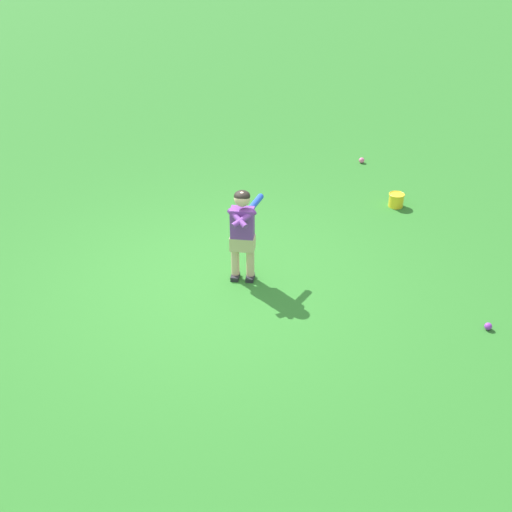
# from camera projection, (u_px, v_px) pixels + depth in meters

# --- Properties ---
(ground_plane) EXTENTS (40.00, 40.00, 0.00)m
(ground_plane) POSITION_uv_depth(u_px,v_px,m) (214.00, 282.00, 7.15)
(ground_plane) COLOR #2D7528
(child_batter) EXTENTS (0.55, 0.42, 1.08)m
(child_batter) POSITION_uv_depth(u_px,v_px,m) (243.00, 227.00, 6.88)
(child_batter) COLOR #232328
(child_batter) RESTS_ON ground
(play_ball_behind_batter) EXTENTS (0.08, 0.08, 0.08)m
(play_ball_behind_batter) POSITION_uv_depth(u_px,v_px,m) (488.00, 326.00, 6.39)
(play_ball_behind_batter) COLOR purple
(play_ball_behind_batter) RESTS_ON ground
(play_ball_far_left) EXTENTS (0.09, 0.09, 0.09)m
(play_ball_far_left) POSITION_uv_depth(u_px,v_px,m) (362.00, 160.00, 10.01)
(play_ball_far_left) COLOR pink
(play_ball_far_left) RESTS_ON ground
(toy_bucket) EXTENTS (0.22, 0.22, 0.19)m
(toy_bucket) POSITION_uv_depth(u_px,v_px,m) (396.00, 200.00, 8.70)
(toy_bucket) COLOR yellow
(toy_bucket) RESTS_ON ground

